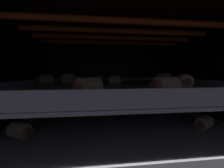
{
  "coord_description": "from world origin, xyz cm",
  "views": [
    {
      "loc": [
        -5.79,
        -38.46,
        23.74
      ],
      "look_at": [
        0.0,
        10.34,
        19.69
      ],
      "focal_mm": 22.56,
      "sensor_mm": 36.0,
      "label": 1
    }
  ],
  "objects_px": {
    "baking_tray_lower": "(116,119)",
    "pig_in_blanket_upper_7": "(46,79)",
    "pig_in_blanket_lower_8": "(136,102)",
    "pig_in_blanket_upper_4": "(163,78)",
    "pig_in_blanket_lower_6": "(62,109)",
    "baking_tray_upper": "(116,86)",
    "pig_in_blanket_upper_6": "(89,86)",
    "pig_in_blanket_upper_0": "(183,81)",
    "pig_in_blanket_lower_3": "(99,100)",
    "pig_in_blanket_upper_2": "(98,79)",
    "heating_element": "(117,34)",
    "pig_in_blanket_upper_3": "(117,79)",
    "pig_in_blanket_lower_7": "(143,100)",
    "pig_in_blanket_lower_5": "(204,123)",
    "pig_in_blanket_upper_5": "(69,79)",
    "pig_in_blanket_lower_2": "(110,102)",
    "pig_in_blanket_lower_4": "(20,131)",
    "oven_rack_lower": "(116,122)",
    "oven_rack_upper": "(116,90)",
    "pig_in_blanket_lower_0": "(162,102)",
    "pig_in_blanket_upper_1": "(116,80)",
    "pig_in_blanket_lower_1": "(95,104)",
    "pig_in_blanket_upper_8": "(166,85)"
  },
  "relations": [
    {
      "from": "baking_tray_lower",
      "to": "pig_in_blanket_upper_1",
      "type": "xyz_separation_m",
      "value": [
        0.0,
        0.03,
        0.11
      ]
    },
    {
      "from": "pig_in_blanket_lower_7",
      "to": "pig_in_blanket_upper_2",
      "type": "relative_size",
      "value": 1.3
    },
    {
      "from": "pig_in_blanket_lower_8",
      "to": "pig_in_blanket_upper_0",
      "type": "bearing_deg",
      "value": -80.7
    },
    {
      "from": "pig_in_blanket_lower_1",
      "to": "pig_in_blanket_lower_5",
      "type": "relative_size",
      "value": 0.92
    },
    {
      "from": "pig_in_blanket_lower_5",
      "to": "pig_in_blanket_upper_5",
      "type": "distance_m",
      "value": 0.37
    },
    {
      "from": "pig_in_blanket_lower_6",
      "to": "baking_tray_upper",
      "type": "distance_m",
      "value": 0.19
    },
    {
      "from": "oven_rack_upper",
      "to": "pig_in_blanket_upper_3",
      "type": "distance_m",
      "value": 0.12
    },
    {
      "from": "pig_in_blanket_lower_3",
      "to": "pig_in_blanket_upper_2",
      "type": "xyz_separation_m",
      "value": [
        -0.0,
        -0.03,
        0.09
      ]
    },
    {
      "from": "pig_in_blanket_lower_3",
      "to": "pig_in_blanket_lower_6",
      "type": "xyz_separation_m",
      "value": [
        -0.12,
        -0.11,
        -0.0
      ]
    },
    {
      "from": "pig_in_blanket_lower_3",
      "to": "pig_in_blanket_upper_6",
      "type": "bearing_deg",
      "value": -94.1
    },
    {
      "from": "oven_rack_upper",
      "to": "pig_in_blanket_upper_5",
      "type": "distance_m",
      "value": 0.15
    },
    {
      "from": "heating_element",
      "to": "baking_tray_upper",
      "type": "relative_size",
      "value": 0.94
    },
    {
      "from": "baking_tray_upper",
      "to": "pig_in_blanket_lower_7",
      "type": "bearing_deg",
      "value": 52.21
    },
    {
      "from": "oven_rack_lower",
      "to": "pig_in_blanket_lower_4",
      "type": "distance_m",
      "value": 0.23
    },
    {
      "from": "pig_in_blanket_lower_7",
      "to": "pig_in_blanket_upper_1",
      "type": "relative_size",
      "value": 1.23
    },
    {
      "from": "pig_in_blanket_lower_2",
      "to": "pig_in_blanket_upper_0",
      "type": "height_order",
      "value": "pig_in_blanket_upper_0"
    },
    {
      "from": "pig_in_blanket_lower_6",
      "to": "pig_in_blanket_upper_4",
      "type": "distance_m",
      "value": 0.33
    },
    {
      "from": "pig_in_blanket_lower_4",
      "to": "pig_in_blanket_upper_5",
      "type": "height_order",
      "value": "pig_in_blanket_upper_5"
    },
    {
      "from": "pig_in_blanket_lower_8",
      "to": "pig_in_blanket_upper_7",
      "type": "height_order",
      "value": "pig_in_blanket_upper_7"
    },
    {
      "from": "pig_in_blanket_lower_3",
      "to": "pig_in_blanket_upper_2",
      "type": "distance_m",
      "value": 0.09
    },
    {
      "from": "pig_in_blanket_lower_0",
      "to": "pig_in_blanket_lower_2",
      "type": "height_order",
      "value": "pig_in_blanket_lower_0"
    },
    {
      "from": "pig_in_blanket_lower_2",
      "to": "pig_in_blanket_upper_3",
      "type": "relative_size",
      "value": 0.95
    },
    {
      "from": "pig_in_blanket_upper_5",
      "to": "pig_in_blanket_upper_8",
      "type": "bearing_deg",
      "value": -48.8
    },
    {
      "from": "baking_tray_upper",
      "to": "pig_in_blanket_lower_6",
      "type": "bearing_deg",
      "value": 156.08
    },
    {
      "from": "pig_in_blanket_upper_6",
      "to": "pig_in_blanket_upper_0",
      "type": "bearing_deg",
      "value": 16.5
    },
    {
      "from": "baking_tray_lower",
      "to": "pig_in_blanket_upper_7",
      "type": "xyz_separation_m",
      "value": [
        -0.21,
        0.07,
        0.11
      ]
    },
    {
      "from": "pig_in_blanket_lower_2",
      "to": "pig_in_blanket_upper_7",
      "type": "relative_size",
      "value": 0.83
    },
    {
      "from": "pig_in_blanket_lower_8",
      "to": "pig_in_blanket_lower_5",
      "type": "bearing_deg",
      "value": -69.28
    },
    {
      "from": "pig_in_blanket_lower_4",
      "to": "baking_tray_upper",
      "type": "distance_m",
      "value": 0.24
    },
    {
      "from": "pig_in_blanket_upper_4",
      "to": "pig_in_blanket_lower_8",
      "type": "bearing_deg",
      "value": 114.71
    },
    {
      "from": "pig_in_blanket_lower_0",
      "to": "pig_in_blanket_lower_4",
      "type": "relative_size",
      "value": 0.86
    },
    {
      "from": "pig_in_blanket_lower_8",
      "to": "pig_in_blanket_upper_4",
      "type": "xyz_separation_m",
      "value": [
        0.05,
        -0.11,
        0.1
      ]
    },
    {
      "from": "baking_tray_lower",
      "to": "pig_in_blanket_upper_7",
      "type": "distance_m",
      "value": 0.25
    },
    {
      "from": "pig_in_blanket_lower_6",
      "to": "pig_in_blanket_upper_1",
      "type": "relative_size",
      "value": 1.02
    },
    {
      "from": "pig_in_blanket_lower_2",
      "to": "pig_in_blanket_upper_3",
      "type": "distance_m",
      "value": 0.1
    },
    {
      "from": "baking_tray_lower",
      "to": "pig_in_blanket_upper_1",
      "type": "height_order",
      "value": "pig_in_blanket_upper_1"
    },
    {
      "from": "pig_in_blanket_lower_2",
      "to": "pig_in_blanket_upper_6",
      "type": "height_order",
      "value": "pig_in_blanket_upper_6"
    },
    {
      "from": "pig_in_blanket_lower_5",
      "to": "pig_in_blanket_upper_4",
      "type": "relative_size",
      "value": 1.09
    },
    {
      "from": "oven_rack_upper",
      "to": "pig_in_blanket_upper_1",
      "type": "distance_m",
      "value": 0.04
    },
    {
      "from": "pig_in_blanket_lower_5",
      "to": "pig_in_blanket_upper_0",
      "type": "height_order",
      "value": "pig_in_blanket_upper_0"
    },
    {
      "from": "oven_rack_lower",
      "to": "baking_tray_upper",
      "type": "height_order",
      "value": "baking_tray_upper"
    },
    {
      "from": "pig_in_blanket_lower_2",
      "to": "pig_in_blanket_upper_0",
      "type": "distance_m",
      "value": 0.29
    },
    {
      "from": "heating_element",
      "to": "pig_in_blanket_upper_3",
      "type": "xyz_separation_m",
      "value": [
        0.02,
        0.12,
        -0.12
      ]
    },
    {
      "from": "oven_rack_upper",
      "to": "pig_in_blanket_lower_0",
      "type": "bearing_deg",
      "value": 31.95
    },
    {
      "from": "pig_in_blanket_upper_5",
      "to": "pig_in_blanket_upper_6",
      "type": "xyz_separation_m",
      "value": [
        0.07,
        -0.21,
        -0.0
      ]
    },
    {
      "from": "pig_in_blanket_lower_8",
      "to": "pig_in_blanket_upper_0",
      "type": "distance_m",
      "value": 0.25
    },
    {
      "from": "pig_in_blanket_upper_0",
      "to": "pig_in_blanket_upper_2",
      "type": "distance_m",
      "value": 0.31
    },
    {
      "from": "baking_tray_lower",
      "to": "pig_in_blanket_upper_0",
      "type": "relative_size",
      "value": 9.17
    },
    {
      "from": "pig_in_blanket_lower_4",
      "to": "pig_in_blanket_lower_7",
      "type": "height_order",
      "value": "pig_in_blanket_lower_4"
    },
    {
      "from": "pig_in_blanket_lower_3",
      "to": "pig_in_blanket_upper_3",
      "type": "height_order",
      "value": "pig_in_blanket_upper_3"
    }
  ]
}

